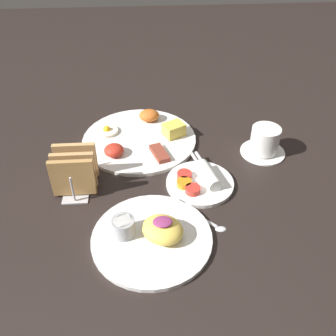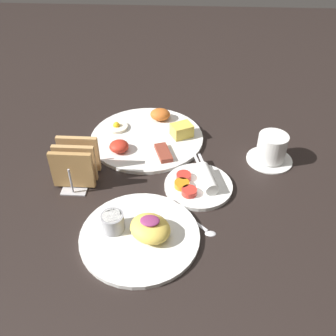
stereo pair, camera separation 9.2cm
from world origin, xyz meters
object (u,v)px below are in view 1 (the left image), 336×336
toast_rack (75,171)px  coffee_cup (264,142)px  plate_breakfast (140,138)px  plate_condiments (200,181)px  plate_foreground (152,235)px

toast_rack → coffee_cup: (0.49, 0.10, -0.01)m
plate_breakfast → coffee_cup: size_ratio=2.66×
plate_condiments → coffee_cup: bearing=32.2°
coffee_cup → plate_breakfast: bearing=166.0°
plate_breakfast → plate_foreground: (0.02, -0.36, 0.01)m
plate_breakfast → plate_condiments: plate_breakfast is taller
toast_rack → plate_foreground: bearing=-45.8°
plate_breakfast → plate_condiments: (0.14, -0.20, 0.00)m
plate_breakfast → toast_rack: toast_rack is taller
toast_rack → coffee_cup: toast_rack is taller
plate_breakfast → toast_rack: size_ratio=2.75×
toast_rack → plate_condiments: bearing=-3.0°
toast_rack → plate_breakfast: bearing=50.0°
plate_foreground → coffee_cup: 0.42m
plate_foreground → coffee_cup: bearing=42.2°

